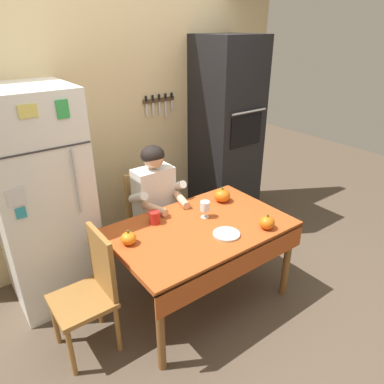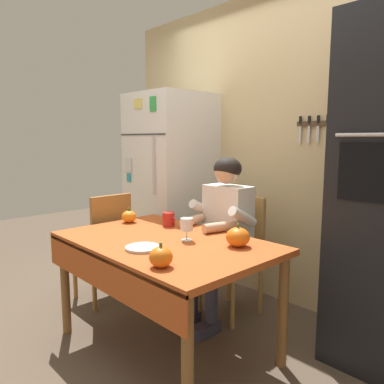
% 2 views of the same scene
% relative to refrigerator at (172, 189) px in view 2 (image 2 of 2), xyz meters
% --- Properties ---
extents(ground_plane, '(10.00, 10.00, 0.00)m').
position_rel_refrigerator_xyz_m(ground_plane, '(0.95, -0.96, -0.90)').
color(ground_plane, brown).
rests_on(ground_plane, ground).
extents(back_wall_assembly, '(3.70, 0.13, 2.60)m').
position_rel_refrigerator_xyz_m(back_wall_assembly, '(1.00, 0.39, 0.40)').
color(back_wall_assembly, '#D1B784').
rests_on(back_wall_assembly, ground).
extents(refrigerator, '(0.68, 0.71, 1.80)m').
position_rel_refrigerator_xyz_m(refrigerator, '(0.00, 0.00, 0.00)').
color(refrigerator, white).
rests_on(refrigerator, ground).
extents(dining_table, '(1.40, 0.90, 0.74)m').
position_rel_refrigerator_xyz_m(dining_table, '(0.95, -0.88, -0.24)').
color(dining_table, brown).
rests_on(dining_table, ground).
extents(chair_behind_person, '(0.40, 0.40, 0.93)m').
position_rel_refrigerator_xyz_m(chair_behind_person, '(0.91, -0.09, -0.39)').
color(chair_behind_person, tan).
rests_on(chair_behind_person, ground).
extents(seated_person, '(0.47, 0.55, 1.25)m').
position_rel_refrigerator_xyz_m(seated_person, '(0.91, -0.28, -0.16)').
color(seated_person, '#38384C').
rests_on(seated_person, ground).
extents(chair_left_side, '(0.40, 0.40, 0.93)m').
position_rel_refrigerator_xyz_m(chair_left_side, '(0.05, -0.77, -0.39)').
color(chair_left_side, '#9E6B33').
rests_on(chair_left_side, ground).
extents(coffee_mug, '(0.12, 0.09, 0.10)m').
position_rel_refrigerator_xyz_m(coffee_mug, '(0.68, -0.60, -0.11)').
color(coffee_mug, '#B2231E').
rests_on(coffee_mug, dining_table).
extents(wine_glass, '(0.08, 0.08, 0.14)m').
position_rel_refrigerator_xyz_m(wine_glass, '(1.06, -0.77, -0.06)').
color(wine_glass, white).
rests_on(wine_glass, dining_table).
extents(pumpkin_large, '(0.11, 0.11, 0.12)m').
position_rel_refrigerator_xyz_m(pumpkin_large, '(0.38, -0.75, -0.11)').
color(pumpkin_large, orange).
rests_on(pumpkin_large, dining_table).
extents(pumpkin_medium, '(0.12, 0.12, 0.13)m').
position_rel_refrigerator_xyz_m(pumpkin_medium, '(1.34, -1.20, -0.11)').
color(pumpkin_medium, orange).
rests_on(pumpkin_medium, dining_table).
extents(pumpkin_small, '(0.14, 0.14, 0.14)m').
position_rel_refrigerator_xyz_m(pumpkin_small, '(1.37, -0.64, -0.10)').
color(pumpkin_small, orange).
rests_on(pumpkin_small, dining_table).
extents(serving_tray, '(0.21, 0.21, 0.02)m').
position_rel_refrigerator_xyz_m(serving_tray, '(1.02, -1.08, -0.15)').
color(serving_tray, '#B7B2A8').
rests_on(serving_tray, dining_table).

